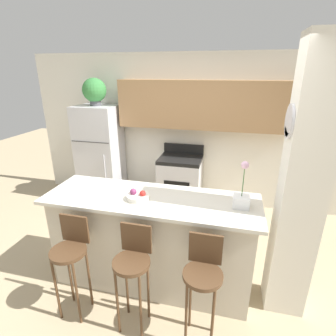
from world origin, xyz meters
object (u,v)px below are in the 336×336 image
Objects in this scene: stove_range at (180,182)px; bar_stool_mid at (133,264)px; orchid_vase at (242,197)px; potted_plant_on_fridge at (94,91)px; bar_stool_right at (203,276)px; refrigerator at (100,155)px; fruit_bowl at (138,196)px; bar_stool_left at (71,253)px; trash_bin at (128,197)px.

bar_stool_mid is (0.05, -2.34, 0.22)m from stove_range.
orchid_vase reaches higher than bar_stool_mid.
stove_range is 2.36× the size of orchid_vase.
bar_stool_mid is 3.04m from potted_plant_on_fridge.
bar_stool_right is 2.29× the size of potted_plant_on_fridge.
bar_stool_right is at bearing -74.25° from stove_range.
bar_stool_mid is (1.50, -2.32, -0.18)m from refrigerator.
bar_stool_right is at bearing 0.00° from bar_stool_mid.
fruit_bowl is at bearing 146.60° from bar_stool_right.
potted_plant_on_fridge is (-1.50, 2.32, 1.28)m from bar_stool_mid.
orchid_vase is 1.00m from fruit_bowl.
fruit_bowl is at bearing -52.95° from refrigerator.
fruit_bowl is at bearing 103.22° from bar_stool_mid.
bar_stool_right is at bearing -47.63° from refrigerator.
refrigerator is 7.62× the size of fruit_bowl.
potted_plant_on_fridge is (-2.11, 2.32, 1.28)m from bar_stool_right.
stove_range is 2.12m from orchid_vase.
bar_stool_mid is at bearing 0.00° from bar_stool_left.
potted_plant_on_fridge reaches higher than refrigerator.
refrigerator is 2.31m from fruit_bowl.
fruit_bowl is (-0.11, 0.48, 0.41)m from bar_stool_mid.
orchid_vase reaches higher than bar_stool_right.
refrigerator is 1.51m from stove_range.
potted_plant_on_fridge is 1.17× the size of trash_bin.
bar_stool_left is at bearing -69.05° from potted_plant_on_fridge.
orchid_vase reaches higher than fruit_bowl.
potted_plant_on_fridge reaches higher than stove_range.
bar_stool_right is at bearing 0.00° from bar_stool_left.
trash_bin is (-0.31, 2.11, -0.49)m from bar_stool_left.
stove_range reaches higher than trash_bin.
trash_bin is (-0.88, -0.22, -0.27)m from stove_range.
stove_range is (1.45, 0.02, -0.40)m from refrigerator.
trash_bin is at bearing 98.40° from bar_stool_left.
fruit_bowl reaches higher than stove_range.
refrigerator is 3.14m from bar_stool_right.
stove_range is 1.05× the size of bar_stool_mid.
refrigerator is 1.60× the size of stove_range.
bar_stool_left is at bearing -69.05° from refrigerator.
fruit_bowl is (0.50, 0.48, 0.41)m from bar_stool_left.
refrigerator is at bearing 127.05° from fruit_bowl.
bar_stool_left is 4.51× the size of fruit_bowl.
potted_plant_on_fridge is (-1.45, -0.02, 1.49)m from stove_range.
bar_stool_right is (0.66, -2.34, 0.22)m from stove_range.
fruit_bowl is at bearing -174.92° from orchid_vase.
stove_range is at bearing 76.35° from bar_stool_left.
bar_stool_left is 0.61m from bar_stool_mid.
bar_stool_left is at bearing 180.00° from bar_stool_mid.
bar_stool_mid is 1.15m from orchid_vase.
orchid_vase is (0.93, -1.77, 0.70)m from stove_range.
bar_stool_right is (0.61, 0.00, 0.00)m from bar_stool_mid.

